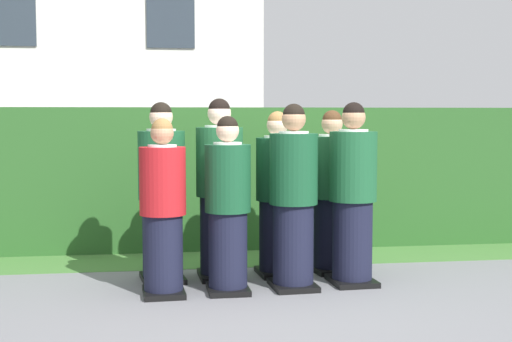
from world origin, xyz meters
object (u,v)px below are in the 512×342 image
student_rear_row_2 (277,198)px  student_front_row_3 (353,198)px  student_front_row_1 (228,209)px  student_front_row_2 (293,201)px  student_rear_row_3 (331,195)px  student_rear_row_0 (162,196)px  student_rear_row_1 (220,193)px  student_in_red_blazer (163,212)px

student_rear_row_2 → student_front_row_3: bearing=-36.3°
student_front_row_1 → student_front_row_3: (1.18, 0.15, 0.06)m
student_front_row_2 → student_rear_row_3: size_ratio=1.03×
student_rear_row_2 → student_rear_row_0: bearing=-175.2°
student_rear_row_0 → student_rear_row_1: 0.55m
student_rear_row_1 → student_rear_row_2: (0.57, 0.05, -0.06)m
student_rear_row_3 → student_front_row_3: bearing=-82.7°
student_front_row_3 → student_rear_row_3: bearing=97.3°
student_rear_row_1 → student_rear_row_3: (1.13, 0.11, -0.05)m
student_rear_row_0 → student_rear_row_3: 1.69m
student_rear_row_0 → student_rear_row_1: bearing=4.9°
student_in_red_blazer → student_front_row_1: size_ratio=0.99×
student_in_red_blazer → student_front_row_2: (1.17, 0.09, 0.06)m
student_rear_row_2 → student_rear_row_3: 0.56m
student_front_row_3 → student_rear_row_0: student_rear_row_0 is taller
student_front_row_3 → student_rear_row_2: bearing=143.7°
student_rear_row_3 → student_rear_row_1: bearing=-174.4°
student_rear_row_1 → student_rear_row_0: bearing=-175.1°
student_front_row_1 → student_rear_row_3: (1.11, 0.67, 0.03)m
student_rear_row_2 → student_front_row_2: bearing=-84.6°
student_front_row_1 → student_front_row_2: size_ratio=0.93×
student_front_row_1 → student_front_row_3: bearing=7.1°
student_front_row_3 → student_rear_row_3: 0.53m
student_front_row_2 → student_front_row_3: (0.58, 0.09, 0.01)m
student_front_row_1 → student_in_red_blazer: bearing=-176.6°
student_front_row_2 → student_rear_row_1: size_ratio=0.97×
student_in_red_blazer → student_rear_row_2: (1.12, 0.64, 0.03)m
student_rear_row_1 → student_rear_row_3: student_rear_row_1 is taller
student_front_row_1 → student_front_row_3: student_front_row_3 is taller
student_front_row_2 → student_in_red_blazer: bearing=-175.5°
student_in_red_blazer → student_front_row_2: bearing=4.5°
student_rear_row_2 → student_rear_row_3: (0.56, 0.07, 0.01)m
student_rear_row_1 → student_rear_row_2: student_rear_row_1 is taller
student_in_red_blazer → student_rear_row_3: student_rear_row_3 is taller
student_in_red_blazer → student_front_row_2: 1.17m
student_front_row_3 → student_rear_row_2: 0.78m
student_front_row_1 → student_rear_row_0: bearing=137.9°
student_rear_row_2 → student_rear_row_1: bearing=-175.4°
student_rear_row_1 → student_front_row_2: bearing=-39.1°
student_rear_row_1 → student_rear_row_2: 0.57m
student_in_red_blazer → student_rear_row_2: student_rear_row_2 is taller
student_in_red_blazer → student_rear_row_1: bearing=47.4°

